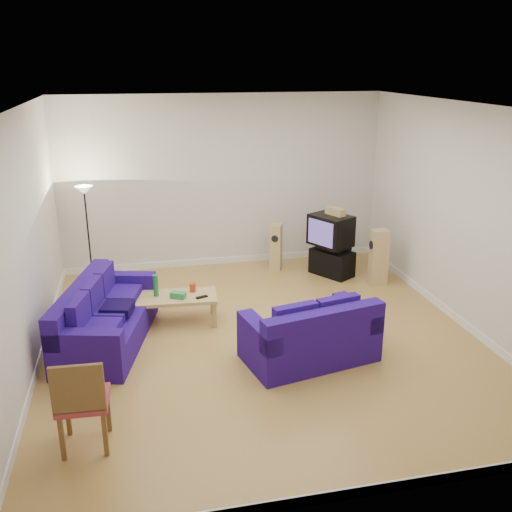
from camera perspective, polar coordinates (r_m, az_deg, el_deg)
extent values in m
cube|color=olive|center=(8.20, 0.61, -8.18)|extent=(6.00, 6.50, 0.01)
cube|color=white|center=(7.32, 0.69, 14.72)|extent=(6.00, 6.50, 0.01)
cube|color=silver|center=(10.71, -3.30, 7.39)|extent=(6.00, 0.01, 3.20)
cube|color=silver|center=(4.71, 9.67, -8.38)|extent=(6.00, 0.01, 3.20)
cube|color=silver|center=(7.55, -22.15, 1.04)|extent=(0.01, 6.50, 3.20)
cube|color=silver|center=(8.76, 20.18, 3.63)|extent=(0.01, 6.50, 3.20)
cube|color=white|center=(11.11, -3.14, -0.42)|extent=(6.00, 0.02, 0.12)
cube|color=white|center=(5.59, 8.69, -22.50)|extent=(6.00, 0.02, 0.12)
cube|color=white|center=(8.12, -20.73, -9.35)|extent=(0.02, 6.50, 0.12)
cube|color=white|center=(9.25, 19.05, -5.60)|extent=(0.02, 6.50, 0.12)
cube|color=#1F0C5C|center=(8.25, -14.54, -7.04)|extent=(1.46, 2.36, 0.42)
cube|color=#1F0C5C|center=(8.19, -17.24, -4.24)|extent=(0.75, 2.18, 0.43)
cube|color=#1F0C5C|center=(8.99, -13.02, -2.41)|extent=(0.97, 0.44, 0.24)
cube|color=#1F0C5C|center=(7.27, -16.85, -8.07)|extent=(0.97, 0.44, 0.24)
cube|color=black|center=(8.08, -13.69, -5.11)|extent=(0.48, 0.48, 0.12)
cube|color=#1F0C5C|center=(7.62, 5.32, -8.77)|extent=(1.83, 1.26, 0.41)
cube|color=#1F0C5C|center=(7.16, 6.83, -7.01)|extent=(1.68, 0.56, 0.42)
cube|color=#1F0C5C|center=(7.17, 0.29, -7.63)|extent=(0.40, 0.96, 0.24)
cube|color=#1F0C5C|center=(7.83, 10.05, -5.56)|extent=(0.40, 0.96, 0.24)
cube|color=black|center=(7.60, 4.84, -6.28)|extent=(0.47, 0.47, 0.12)
cube|color=tan|center=(8.57, -7.98, -4.11)|extent=(1.24, 0.68, 0.05)
cube|color=tan|center=(8.46, -11.62, -6.28)|extent=(0.06, 0.06, 0.38)
cube|color=tan|center=(8.91, -11.46, -4.92)|extent=(0.06, 0.06, 0.38)
cube|color=tan|center=(8.45, -4.16, -5.94)|extent=(0.06, 0.06, 0.38)
cube|color=tan|center=(8.90, -4.40, -4.60)|extent=(0.06, 0.06, 0.38)
cylinder|color=#197233|center=(8.54, -10.00, -2.93)|extent=(0.09, 0.09, 0.33)
cube|color=green|center=(8.47, -7.80, -3.89)|extent=(0.25, 0.21, 0.09)
cylinder|color=red|center=(8.66, -6.36, -3.15)|extent=(0.12, 0.12, 0.13)
cube|color=black|center=(8.44, -5.45, -4.10)|extent=(0.19, 0.11, 0.02)
cube|color=black|center=(10.54, 7.59, -0.65)|extent=(0.77, 0.87, 0.47)
cube|color=black|center=(10.46, 7.93, 0.85)|extent=(0.58, 0.60, 0.11)
cube|color=black|center=(10.34, 7.49, 2.58)|extent=(0.80, 0.88, 0.55)
cube|color=#433779|center=(10.15, 6.46, 2.30)|extent=(0.29, 0.51, 0.44)
cube|color=tan|center=(10.28, 7.93, 4.44)|extent=(0.30, 0.40, 0.13)
cube|color=tan|center=(10.66, 2.01, 0.88)|extent=(0.29, 0.32, 0.87)
cylinder|color=black|center=(10.47, 1.89, 1.74)|extent=(0.12, 0.07, 0.13)
cube|color=tan|center=(10.15, 12.16, -0.13)|extent=(0.30, 0.24, 0.99)
cylinder|color=black|center=(10.02, 11.45, 1.09)|extent=(0.03, 0.15, 0.15)
cylinder|color=black|center=(10.43, -15.96, -2.74)|extent=(0.23, 0.23, 0.03)
cylinder|color=black|center=(10.16, -16.38, 1.66)|extent=(0.03, 0.03, 1.66)
cone|color=white|center=(9.96, -16.83, 6.34)|extent=(0.30, 0.30, 0.13)
cube|color=brown|center=(6.14, -18.84, -16.87)|extent=(0.05, 0.05, 0.50)
cube|color=brown|center=(6.47, -18.31, -14.77)|extent=(0.05, 0.05, 0.50)
cube|color=brown|center=(6.08, -14.86, -16.82)|extent=(0.05, 0.05, 0.50)
cube|color=brown|center=(6.42, -14.57, -14.69)|extent=(0.05, 0.05, 0.50)
cube|color=#9F343A|center=(6.12, -16.89, -13.65)|extent=(0.52, 0.52, 0.07)
cube|color=brown|center=(5.79, -17.41, -12.57)|extent=(0.50, 0.07, 0.50)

